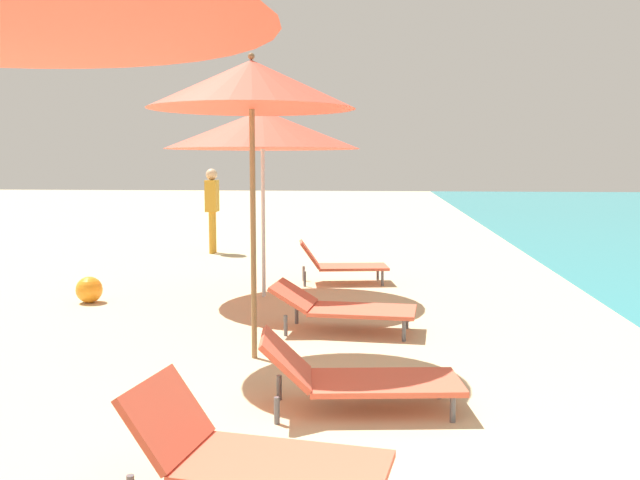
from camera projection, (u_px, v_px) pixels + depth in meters
lounger_nearest_shoreside at (249, 452)px, 3.51m from camera, size 1.39×0.80×0.64m
umbrella_second at (252, 85)px, 5.98m from camera, size 1.82×1.82×2.72m
lounger_second_shoreside at (342, 306)px, 7.19m from camera, size 1.54×0.76×0.51m
lounger_second_inland at (356, 376)px, 4.90m from camera, size 1.48×0.74×0.56m
umbrella_farthest at (262, 130)px, 8.86m from camera, size 2.53×2.53×2.50m
lounger_farthest_shoreside at (340, 264)px, 10.08m from camera, size 1.36×0.77×0.63m
person_walking_near at (212, 202)px, 13.35m from camera, size 0.24×0.37×1.65m
beach_ball at (89, 290)px, 8.69m from camera, size 0.33×0.33×0.33m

